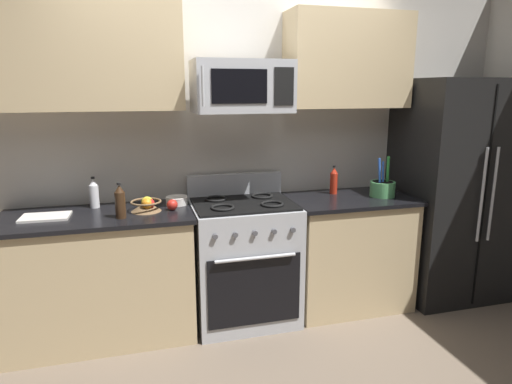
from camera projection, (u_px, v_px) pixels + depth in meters
name	position (u px, v px, depth m)	size (l,w,h in m)	color
ground_plane	(267.00, 361.00, 2.92)	(16.00, 16.00, 0.00)	#6B5B4C
wall_back	(232.00, 146.00, 3.58)	(8.00, 0.10, 2.60)	beige
counter_left	(101.00, 277.00, 3.14)	(1.29, 0.63, 0.91)	tan
range_oven	(244.00, 260.00, 3.40)	(0.76, 0.68, 1.09)	#B2B5BA
counter_right	(348.00, 251.00, 3.63)	(0.97, 0.63, 0.91)	tan
refrigerator	(453.00, 190.00, 3.75)	(0.88, 0.74, 1.83)	black
microwave	(242.00, 87.00, 3.14)	(0.69, 0.44, 0.36)	#B2B5BA
upper_cabinets_left	(84.00, 56.00, 2.95)	(1.28, 0.34, 0.72)	tan
upper_cabinets_right	(348.00, 61.00, 3.45)	(0.96, 0.34, 0.72)	tan
utensil_crock	(383.00, 188.00, 3.54)	(0.20, 0.20, 0.33)	#59AD66
fruit_basket	(147.00, 205.00, 3.11)	(0.21, 0.21, 0.11)	brown
apple_loose	(172.00, 205.00, 3.14)	(0.08, 0.08, 0.08)	red
cutting_board	(45.00, 217.00, 2.95)	(0.31, 0.20, 0.02)	silver
bottle_vinegar	(94.00, 194.00, 3.20)	(0.07, 0.07, 0.23)	silver
bottle_soy	(120.00, 202.00, 2.93)	(0.07, 0.07, 0.24)	#382314
bottle_hot_sauce	(334.00, 181.00, 3.62)	(0.06, 0.06, 0.23)	red
prep_bowl	(177.00, 200.00, 3.30)	(0.16, 0.16, 0.06)	white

